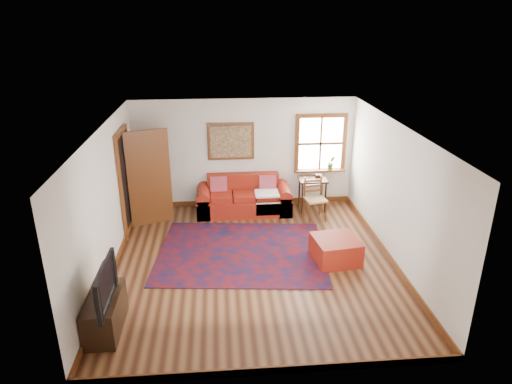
{
  "coord_description": "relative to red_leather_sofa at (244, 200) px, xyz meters",
  "views": [
    {
      "loc": [
        -0.58,
        -7.2,
        4.25
      ],
      "look_at": [
        0.09,
        0.6,
        1.15
      ],
      "focal_mm": 32.0,
      "sensor_mm": 36.0,
      "label": 1
    }
  ],
  "objects": [
    {
      "name": "room_envelope",
      "position": [
        0.04,
        -2.32,
        1.38
      ],
      "size": [
        5.04,
        5.54,
        2.52
      ],
      "color": "silver",
      "rests_on": "ground"
    },
    {
      "name": "ladder_back_chair",
      "position": [
        1.51,
        -0.5,
        0.23
      ],
      "size": [
        0.5,
        0.48,
        0.93
      ],
      "color": "tan",
      "rests_on": "ground"
    },
    {
      "name": "red_ottoman",
      "position": [
        1.53,
        -2.36,
        -0.05
      ],
      "size": [
        0.87,
        0.87,
        0.44
      ],
      "primitive_type": "cube",
      "rotation": [
        0.0,
        0.0,
        0.14
      ],
      "color": "maroon",
      "rests_on": "ground"
    },
    {
      "name": "window",
      "position": [
        1.82,
        0.36,
        1.04
      ],
      "size": [
        1.18,
        0.2,
        1.38
      ],
      "color": "white",
      "rests_on": "ground"
    },
    {
      "name": "framed_artwork",
      "position": [
        -0.26,
        0.37,
        1.28
      ],
      "size": [
        1.05,
        0.07,
        0.85
      ],
      "color": "brown",
      "rests_on": "ground"
    },
    {
      "name": "persian_rug",
      "position": [
        -0.17,
        -1.92,
        -0.26
      ],
      "size": [
        3.34,
        2.78,
        0.02
      ],
      "primitive_type": "cube",
      "rotation": [
        0.0,
        0.0,
        -0.1
      ],
      "color": "#590C0F",
      "rests_on": "ground"
    },
    {
      "name": "media_cabinet",
      "position": [
        -2.22,
        -4.0,
        -0.0
      ],
      "size": [
        0.45,
        0.99,
        0.55
      ],
      "primitive_type": "cube",
      "color": "black",
      "rests_on": "ground"
    },
    {
      "name": "candle_hurricane",
      "position": [
        -2.17,
        -3.65,
        0.36
      ],
      "size": [
        0.12,
        0.12,
        0.18
      ],
      "color": "silver",
      "rests_on": "media_cabinet"
    },
    {
      "name": "ground",
      "position": [
        0.04,
        -2.34,
        -0.27
      ],
      "size": [
        5.5,
        5.5,
        0.0
      ],
      "primitive_type": "plane",
      "color": "#3C1D10",
      "rests_on": "ground"
    },
    {
      "name": "red_leather_sofa",
      "position": [
        0.0,
        0.0,
        0.0
      ],
      "size": [
        2.1,
        0.87,
        0.82
      ],
      "color": "maroon",
      "rests_on": "ground"
    },
    {
      "name": "doorway",
      "position": [
        -2.17,
        -0.56,
        0.8
      ],
      "size": [
        0.89,
        1.08,
        2.14
      ],
      "color": "black",
      "rests_on": "ground"
    },
    {
      "name": "side_table",
      "position": [
        1.56,
        -0.04,
        0.35
      ],
      "size": [
        0.63,
        0.47,
        0.75
      ],
      "color": "black",
      "rests_on": "ground"
    },
    {
      "name": "television",
      "position": [
        -2.2,
        -4.16,
        0.57
      ],
      "size": [
        0.13,
        1.02,
        0.59
      ],
      "primitive_type": "imported",
      "rotation": [
        0.0,
        0.0,
        1.57
      ],
      "color": "black",
      "rests_on": "media_cabinet"
    }
  ]
}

